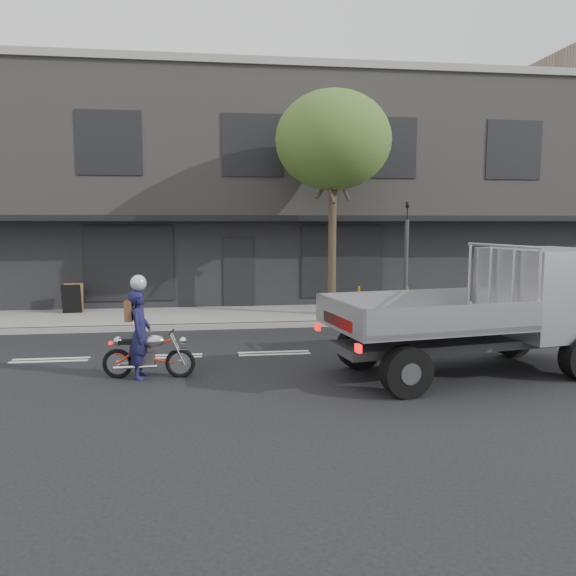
{
  "coord_description": "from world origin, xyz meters",
  "views": [
    {
      "loc": [
        -1.32,
        -12.23,
        2.91
      ],
      "look_at": [
        0.38,
        0.5,
        1.41
      ],
      "focal_mm": 35.0,
      "sensor_mm": 36.0,
      "label": 1
    }
  ],
  "objects_px": {
    "traffic_light_pole": "(406,266)",
    "sandwich_board": "(71,299)",
    "motorcycle": "(149,353)",
    "flatbed_ute": "(524,298)",
    "rider": "(140,334)",
    "street_tree": "(333,141)",
    "construction_barrier": "(385,301)"
  },
  "relations": [
    {
      "from": "traffic_light_pole",
      "to": "sandwich_board",
      "type": "bearing_deg",
      "value": 168.05
    },
    {
      "from": "sandwich_board",
      "to": "motorcycle",
      "type": "bearing_deg",
      "value": -70.26
    },
    {
      "from": "flatbed_ute",
      "to": "rider",
      "type": "bearing_deg",
      "value": 168.16
    },
    {
      "from": "rider",
      "to": "sandwich_board",
      "type": "xyz_separation_m",
      "value": [
        -2.93,
        7.07,
        -0.24
      ]
    },
    {
      "from": "street_tree",
      "to": "sandwich_board",
      "type": "xyz_separation_m",
      "value": [
        -7.83,
        1.23,
        -4.68
      ]
    },
    {
      "from": "flatbed_ute",
      "to": "motorcycle",
      "type": "bearing_deg",
      "value": 168.11
    },
    {
      "from": "motorcycle",
      "to": "rider",
      "type": "relative_size",
      "value": 1.05
    },
    {
      "from": "rider",
      "to": "flatbed_ute",
      "type": "distance_m",
      "value": 7.49
    },
    {
      "from": "flatbed_ute",
      "to": "construction_barrier",
      "type": "relative_size",
      "value": 3.59
    },
    {
      "from": "flatbed_ute",
      "to": "sandwich_board",
      "type": "height_order",
      "value": "flatbed_ute"
    },
    {
      "from": "construction_barrier",
      "to": "flatbed_ute",
      "type": "bearing_deg",
      "value": -79.59
    },
    {
      "from": "street_tree",
      "to": "flatbed_ute",
      "type": "distance_m",
      "value": 7.72
    },
    {
      "from": "street_tree",
      "to": "motorcycle",
      "type": "distance_m",
      "value": 8.94
    },
    {
      "from": "rider",
      "to": "construction_barrier",
      "type": "height_order",
      "value": "rider"
    },
    {
      "from": "motorcycle",
      "to": "rider",
      "type": "height_order",
      "value": "rider"
    },
    {
      "from": "street_tree",
      "to": "rider",
      "type": "distance_m",
      "value": 8.82
    },
    {
      "from": "rider",
      "to": "construction_barrier",
      "type": "xyz_separation_m",
      "value": [
        6.41,
        5.32,
        -0.24
      ]
    },
    {
      "from": "motorcycle",
      "to": "sandwich_board",
      "type": "relative_size",
      "value": 1.95
    },
    {
      "from": "traffic_light_pole",
      "to": "flatbed_ute",
      "type": "relative_size",
      "value": 0.61
    },
    {
      "from": "street_tree",
      "to": "traffic_light_pole",
      "type": "distance_m",
      "value": 4.23
    },
    {
      "from": "street_tree",
      "to": "traffic_light_pole",
      "type": "height_order",
      "value": "street_tree"
    },
    {
      "from": "flatbed_ute",
      "to": "traffic_light_pole",
      "type": "bearing_deg",
      "value": 86.73
    },
    {
      "from": "sandwich_board",
      "to": "construction_barrier",
      "type": "bearing_deg",
      "value": -14.43
    },
    {
      "from": "rider",
      "to": "construction_barrier",
      "type": "bearing_deg",
      "value": -44.86
    },
    {
      "from": "motorcycle",
      "to": "flatbed_ute",
      "type": "bearing_deg",
      "value": 2.74
    },
    {
      "from": "construction_barrier",
      "to": "sandwich_board",
      "type": "relative_size",
      "value": 1.77
    },
    {
      "from": "street_tree",
      "to": "sandwich_board",
      "type": "distance_m",
      "value": 9.21
    },
    {
      "from": "motorcycle",
      "to": "traffic_light_pole",
      "type": "bearing_deg",
      "value": 41.93
    },
    {
      "from": "construction_barrier",
      "to": "sandwich_board",
      "type": "distance_m",
      "value": 9.51
    },
    {
      "from": "street_tree",
      "to": "construction_barrier",
      "type": "height_order",
      "value": "street_tree"
    },
    {
      "from": "street_tree",
      "to": "rider",
      "type": "relative_size",
      "value": 4.04
    },
    {
      "from": "street_tree",
      "to": "sandwich_board",
      "type": "relative_size",
      "value": 7.54
    }
  ]
}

